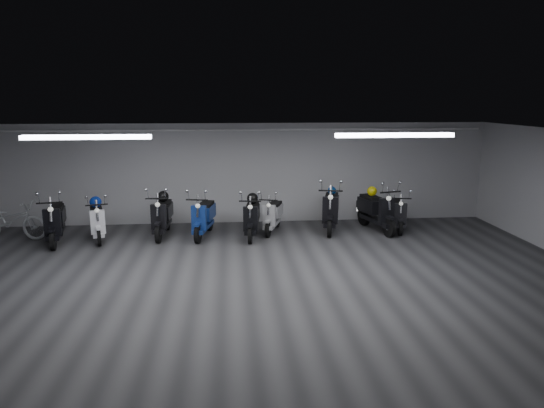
{
  "coord_description": "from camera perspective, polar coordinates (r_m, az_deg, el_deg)",
  "views": [
    {
      "loc": [
        -0.31,
        -8.57,
        3.45
      ],
      "look_at": [
        0.66,
        2.5,
        1.05
      ],
      "focal_mm": 32.21,
      "sensor_mm": 36.0,
      "label": 1
    }
  ],
  "objects": [
    {
      "name": "conduit",
      "position": [
        13.52,
        -3.74,
        8.64
      ],
      "size": [
        13.6,
        0.05,
        0.05
      ],
      "primitive_type": "cylinder",
      "rotation": [
        0.0,
        1.57,
        0.0
      ],
      "color": "white",
      "rests_on": "back_wall"
    },
    {
      "name": "front_wall",
      "position": [
        4.13,
        -0.08,
        -17.62
      ],
      "size": [
        14.0,
        0.01,
        2.8
      ],
      "primitive_type": "cube",
      "color": "#B0B0B3",
      "rests_on": "ground"
    },
    {
      "name": "scooter_7",
      "position": [
        13.01,
        6.93,
        0.09
      ],
      "size": [
        1.14,
        2.1,
        1.49
      ],
      "primitive_type": null,
      "rotation": [
        0.0,
        0.0,
        -0.25
      ],
      "color": "black",
      "rests_on": "floor"
    },
    {
      "name": "fluor_strip_left",
      "position": [
        9.97,
        -20.85,
        7.31
      ],
      "size": [
        2.4,
        0.18,
        0.08
      ],
      "primitive_type": "cube",
      "color": "white",
      "rests_on": "ceiling"
    },
    {
      "name": "bicycle",
      "position": [
        13.79,
        -28.23,
        -1.24
      ],
      "size": [
        1.93,
        0.99,
        1.19
      ],
      "primitive_type": "imported",
      "rotation": [
        0.0,
        0.0,
        1.38
      ],
      "color": "white",
      "rests_on": "floor"
    },
    {
      "name": "scooter_9",
      "position": [
        13.39,
        14.55,
        -0.48
      ],
      "size": [
        0.88,
        1.71,
        1.21
      ],
      "primitive_type": null,
      "rotation": [
        0.0,
        0.0,
        -0.21
      ],
      "color": "black",
      "rests_on": "floor"
    },
    {
      "name": "scooter_4",
      "position": [
        12.46,
        -8.02,
        -0.83
      ],
      "size": [
        0.94,
        1.88,
        1.34
      ],
      "primitive_type": null,
      "rotation": [
        0.0,
        0.0,
        -0.2
      ],
      "color": "navy",
      "rests_on": "floor"
    },
    {
      "name": "fluor_strip_right",
      "position": [
        10.15,
        14.15,
        7.81
      ],
      "size": [
        2.4,
        0.18,
        0.08
      ],
      "primitive_type": "cube",
      "color": "white",
      "rests_on": "ceiling"
    },
    {
      "name": "scooter_2",
      "position": [
        12.82,
        -19.8,
        -1.28
      ],
      "size": [
        1.01,
        1.77,
        1.25
      ],
      "primitive_type": null,
      "rotation": [
        0.0,
        0.0,
        0.29
      ],
      "color": "white",
      "rests_on": "floor"
    },
    {
      "name": "helmet_2",
      "position": [
        13.33,
        11.61,
        1.48
      ],
      "size": [
        0.26,
        0.26,
        0.26
      ],
      "primitive_type": "sphere",
      "color": "yellow",
      "rests_on": "scooter_8"
    },
    {
      "name": "scooter_8",
      "position": [
        13.16,
        12.14,
        -0.04
      ],
      "size": [
        1.09,
        2.05,
        1.45
      ],
      "primitive_type": null,
      "rotation": [
        0.0,
        0.0,
        0.24
      ],
      "color": "black",
      "rests_on": "floor"
    },
    {
      "name": "ceiling",
      "position": [
        8.6,
        -2.98,
        7.87
      ],
      "size": [
        14.0,
        10.0,
        0.01
      ],
      "primitive_type": "cube",
      "color": "gray",
      "rests_on": "ground"
    },
    {
      "name": "helmet_1",
      "position": [
        12.98,
        -19.93,
        0.21
      ],
      "size": [
        0.29,
        0.29,
        0.29
      ],
      "primitive_type": "sphere",
      "color": "navy",
      "rests_on": "scooter_2"
    },
    {
      "name": "scooter_6",
      "position": [
        12.78,
        0.09,
        -0.69
      ],
      "size": [
        1.01,
        1.7,
        1.2
      ],
      "primitive_type": null,
      "rotation": [
        0.0,
        0.0,
        -0.32
      ],
      "color": "#B3B3B8",
      "rests_on": "floor"
    },
    {
      "name": "helmet_0",
      "position": [
        12.88,
        -12.6,
        0.89
      ],
      "size": [
        0.28,
        0.28,
        0.28
      ],
      "primitive_type": "sphere",
      "color": "black",
      "rests_on": "scooter_3"
    },
    {
      "name": "helmet_3",
      "position": [
        13.22,
        7.01,
        1.57
      ],
      "size": [
        0.23,
        0.23,
        0.23
      ],
      "primitive_type": "sphere",
      "color": "navy",
      "rests_on": "scooter_7"
    },
    {
      "name": "scooter_1",
      "position": [
        12.92,
        -24.07,
        -1.19
      ],
      "size": [
        0.99,
        1.97,
        1.4
      ],
      "primitive_type": null,
      "rotation": [
        0.0,
        0.0,
        0.2
      ],
      "color": "black",
      "rests_on": "floor"
    },
    {
      "name": "back_wall",
      "position": [
        13.73,
        -3.68,
        3.58
      ],
      "size": [
        14.0,
        0.01,
        2.8
      ],
      "primitive_type": "cube",
      "color": "#B0B0B3",
      "rests_on": "ground"
    },
    {
      "name": "scooter_3",
      "position": [
        12.7,
        -12.74,
        -0.69
      ],
      "size": [
        0.7,
        1.87,
        1.37
      ],
      "primitive_type": null,
      "rotation": [
        0.0,
        0.0,
        -0.05
      ],
      "color": "black",
      "rests_on": "floor"
    },
    {
      "name": "helmet_4",
      "position": [
        12.48,
        -2.29,
        0.65
      ],
      "size": [
        0.29,
        0.29,
        0.29
      ],
      "primitive_type": "sphere",
      "color": "black",
      "rests_on": "scooter_5"
    },
    {
      "name": "scooter_5",
      "position": [
        12.31,
        -2.37,
        -0.95
      ],
      "size": [
        0.8,
        1.82,
        1.31
      ],
      "primitive_type": null,
      "rotation": [
        0.0,
        0.0,
        -0.12
      ],
      "color": "black",
      "rests_on": "floor"
    },
    {
      "name": "floor",
      "position": [
        9.25,
        -2.79,
        -9.77
      ],
      "size": [
        14.0,
        10.0,
        0.01
      ],
      "primitive_type": "cube",
      "color": "#343436",
      "rests_on": "ground"
    }
  ]
}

